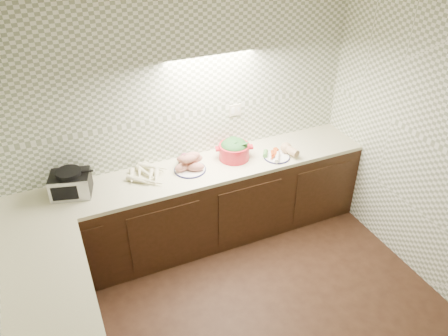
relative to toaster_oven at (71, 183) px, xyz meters
name	(u,v)px	position (x,y,z in m)	size (l,w,h in m)	color
room	(278,191)	(1.18, -1.58, 0.61)	(3.60, 3.60, 2.60)	black
counter	(158,280)	(0.50, -0.90, -0.56)	(3.60, 3.60, 0.90)	black
toaster_oven	(71,183)	(0.00, 0.00, 0.00)	(0.40, 0.35, 0.25)	black
parsnip_pile	(139,177)	(0.61, -0.04, -0.08)	(0.36, 0.44, 0.09)	beige
sweet_potato_plate	(190,163)	(1.12, -0.05, -0.04)	(0.33, 0.32, 0.19)	#12103E
onion_bowl	(186,160)	(1.12, 0.06, -0.07)	(0.17, 0.17, 0.13)	black
dutch_oven	(234,149)	(1.61, -0.04, -0.01)	(0.39, 0.39, 0.22)	red
veg_plate	(280,152)	(2.07, -0.18, -0.07)	(0.34, 0.30, 0.13)	#12103E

